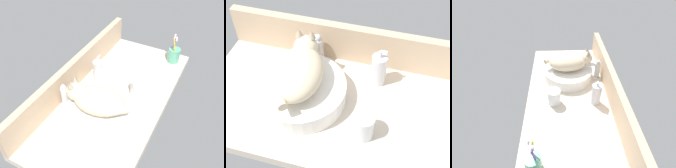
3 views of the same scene
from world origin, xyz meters
TOP-DOWN VIEW (x-y plane):
  - ground_plane at (0.00, 0.00)cm, footprint 110.41×52.94cm
  - backsplash_panel at (0.00, 24.67)cm, footprint 110.41×3.60cm
  - sink_basin at (-17.60, -0.56)cm, footprint 33.22×33.22cm
  - cat at (-17.81, 0.79)cm, footprint 19.41×32.41cm
  - faucet at (-17.33, 18.73)cm, footprint 3.60×11.81cm
  - soap_dispenser at (7.82, 14.61)cm, footprint 5.69×5.69cm
  - toothbrush_cup at (45.90, -18.23)cm, footprint 7.21×7.21cm
  - water_glass at (7.29, -9.84)cm, footprint 7.64×7.64cm

SIDE VIEW (x-z plane):
  - ground_plane at x=0.00cm, z-range -4.00..0.00cm
  - sink_basin at x=-17.60cm, z-range 0.00..7.38cm
  - water_glass at x=7.29cm, z-range -0.49..9.01cm
  - toothbrush_cup at x=45.90cm, z-range -4.44..14.23cm
  - soap_dispenser at x=7.82cm, z-range -1.53..14.81cm
  - faucet at x=-17.33cm, z-range 0.50..14.10cm
  - backsplash_panel at x=0.00cm, z-range 0.00..16.03cm
  - cat at x=-17.81cm, z-range 6.14..20.14cm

